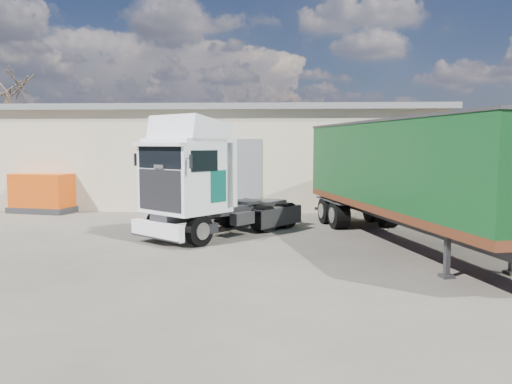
{
  "coord_description": "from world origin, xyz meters",
  "views": [
    {
      "loc": [
        0.99,
        -14.06,
        3.37
      ],
      "look_at": [
        0.1,
        3.0,
        1.71
      ],
      "focal_mm": 35.0,
      "sensor_mm": 36.0,
      "label": 1
    }
  ],
  "objects_px": {
    "bare_tree": "(7,77)",
    "tractor_unit": "(203,187)",
    "box_trailer": "(406,169)",
    "orange_skip": "(45,195)",
    "panel_van": "(193,198)"
  },
  "relations": [
    {
      "from": "bare_tree",
      "to": "panel_van",
      "type": "height_order",
      "value": "bare_tree"
    },
    {
      "from": "box_trailer",
      "to": "orange_skip",
      "type": "distance_m",
      "value": 17.42
    },
    {
      "from": "bare_tree",
      "to": "tractor_unit",
      "type": "xyz_separation_m",
      "value": [
        16.17,
        -16.4,
        -6.1
      ]
    },
    {
      "from": "panel_van",
      "to": "orange_skip",
      "type": "xyz_separation_m",
      "value": [
        -7.58,
        1.19,
        -0.06
      ]
    },
    {
      "from": "bare_tree",
      "to": "panel_van",
      "type": "bearing_deg",
      "value": -37.46
    },
    {
      "from": "tractor_unit",
      "to": "panel_van",
      "type": "distance_m",
      "value": 5.25
    },
    {
      "from": "tractor_unit",
      "to": "panel_van",
      "type": "relative_size",
      "value": 1.5
    },
    {
      "from": "bare_tree",
      "to": "box_trailer",
      "type": "distance_m",
      "value": 29.39
    },
    {
      "from": "box_trailer",
      "to": "orange_skip",
      "type": "height_order",
      "value": "box_trailer"
    },
    {
      "from": "bare_tree",
      "to": "tractor_unit",
      "type": "height_order",
      "value": "bare_tree"
    },
    {
      "from": "tractor_unit",
      "to": "box_trailer",
      "type": "distance_m",
      "value": 7.01
    },
    {
      "from": "bare_tree",
      "to": "tractor_unit",
      "type": "relative_size",
      "value": 1.48
    },
    {
      "from": "panel_van",
      "to": "orange_skip",
      "type": "distance_m",
      "value": 7.67
    },
    {
      "from": "tractor_unit",
      "to": "orange_skip",
      "type": "relative_size",
      "value": 1.93
    },
    {
      "from": "orange_skip",
      "to": "box_trailer",
      "type": "bearing_deg",
      "value": -12.72
    }
  ]
}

